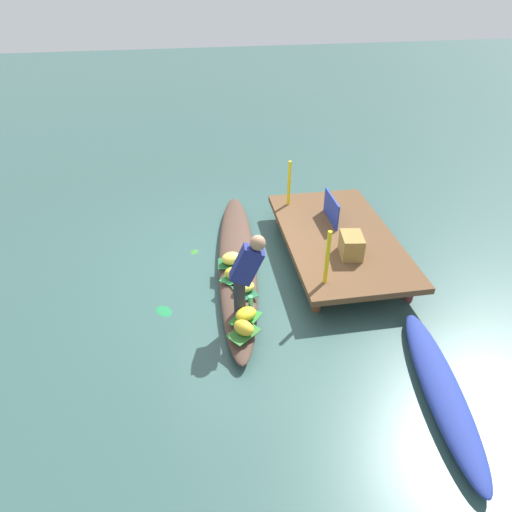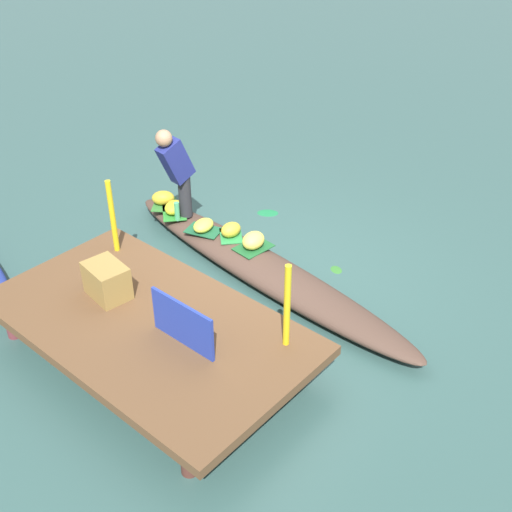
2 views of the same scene
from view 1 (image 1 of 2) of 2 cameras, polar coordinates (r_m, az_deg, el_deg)
name	(u,v)px [view 1 (image 1 of 2)]	position (r m, az deg, el deg)	size (l,w,h in m)	color
canal_water	(237,268)	(7.48, -2.37, -1.52)	(40.00, 40.00, 0.00)	#30504C
dock_platform	(339,238)	(7.67, 10.43, 2.28)	(3.20, 1.80, 0.44)	brown
vendor_boat	(237,262)	(7.41, -2.40, -0.73)	(4.50, 0.61, 0.25)	#4A352A
moored_boat	(441,389)	(5.93, 22.48, -15.34)	(2.59, 0.44, 0.23)	navy
leaf_mat_0	(244,333)	(5.94, -1.55, -9.75)	(0.41, 0.26, 0.01)	#32722F
banana_bunch_0	(244,328)	(5.87, -1.56, -9.10)	(0.29, 0.20, 0.19)	gold
leaf_mat_1	(246,318)	(6.14, -1.30, -7.90)	(0.42, 0.29, 0.01)	#2B802E
banana_bunch_1	(246,314)	(6.09, -1.31, -7.35)	(0.30, 0.23, 0.16)	yellow
leaf_mat_2	(232,263)	(7.15, -3.12, -0.93)	(0.43, 0.31, 0.01)	#1D582B
banana_bunch_2	(231,258)	(7.09, -3.15, -0.30)	(0.31, 0.24, 0.19)	#F9D852
leaf_mat_3	(244,291)	(6.59, -1.48, -4.42)	(0.42, 0.28, 0.01)	#1D5735
banana_bunch_3	(244,287)	(6.55, -1.49, -3.94)	(0.30, 0.22, 0.14)	#DED844
leaf_mat_4	(233,278)	(6.85, -2.91, -2.74)	(0.37, 0.26, 0.01)	#2A8441
banana_bunch_4	(233,273)	(6.80, -2.93, -2.17)	(0.26, 0.20, 0.17)	gold
vendor_person	(246,271)	(5.82, -1.25, -1.90)	(0.23, 0.48, 1.22)	#28282D
water_bottle	(251,303)	(6.19, -0.67, -6.03)	(0.07, 0.07, 0.25)	#49AA6D
market_banner	(331,209)	(7.93, 9.54, 5.95)	(0.74, 0.03, 0.46)	#23379B
railing_post_west	(289,183)	(8.28, 4.23, 9.19)	(0.06, 0.06, 0.85)	gold
railing_post_east	(327,258)	(6.28, 9.05, -0.21)	(0.06, 0.06, 0.85)	gold
produce_crate	(351,245)	(7.07, 12.00, 1.33)	(0.44, 0.32, 0.35)	olive
drifting_plant_0	(164,311)	(6.77, -11.62, -6.87)	(0.29, 0.20, 0.01)	#1B713E
drifting_plant_1	(194,252)	(7.93, -7.84, 0.53)	(0.17, 0.13, 0.01)	#306E2A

